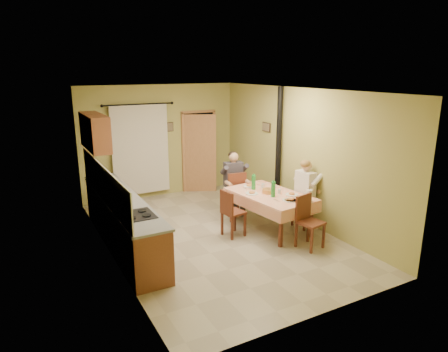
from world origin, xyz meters
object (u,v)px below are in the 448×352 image
chair_right (305,213)px  man_far (234,176)px  chair_left (233,222)px  chair_far (234,201)px  chair_near (309,232)px  man_right (306,186)px  dining_table (270,211)px  stove_flue (278,167)px

chair_right → man_far: bearing=28.7°
chair_left → man_far: 1.38m
chair_far → chair_near: 2.20m
man_far → man_right: bearing=-49.0°
man_right → chair_left: bearing=74.0°
dining_table → man_far: man_far is taller
chair_left → man_far: (0.63, 1.08, 0.59)m
chair_right → chair_left: (-1.56, 0.29, -0.00)m
chair_far → man_far: man_far is taller
dining_table → man_right: bearing=-23.8°
chair_far → stove_flue: stove_flue is taller
chair_left → stove_flue: bearing=107.5°
dining_table → chair_far: chair_far is taller
man_far → chair_left: bearing=-113.2°
chair_far → man_far: size_ratio=0.71×
chair_far → chair_near: chair_far is taller
chair_near → chair_left: (-0.97, 1.12, -0.00)m
man_far → stove_flue: bearing=-9.6°
stove_flue → chair_left: bearing=-154.1°
chair_right → man_right: size_ratio=0.69×
chair_far → chair_near: bearing=-74.0°
man_far → chair_near: bearing=-74.1°
dining_table → man_far: size_ratio=1.36×
chair_right → man_far: man_far is taller
stove_flue → chair_right: bearing=-92.5°
chair_right → man_far: size_ratio=0.69×
man_far → dining_table: bearing=-73.8°
chair_far → chair_right: size_ratio=1.03×
chair_far → chair_near: (0.33, -2.18, -0.00)m
chair_left → man_right: (1.54, -0.29, 0.59)m
chair_near → chair_right: size_ratio=1.01×
dining_table → man_right: 0.91m
chair_left → stove_flue: (1.60, 0.78, 0.74)m
chair_right → chair_left: bearing=74.1°
chair_far → stove_flue: 1.25m
dining_table → chair_left: (-0.81, 0.07, -0.09)m
chair_left → man_far: man_far is taller
chair_right → stove_flue: stove_flue is taller
chair_far → chair_near: size_ratio=1.02×
chair_right → man_right: man_right is taller
chair_right → man_right: 0.59m
chair_far → chair_left: 1.23m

